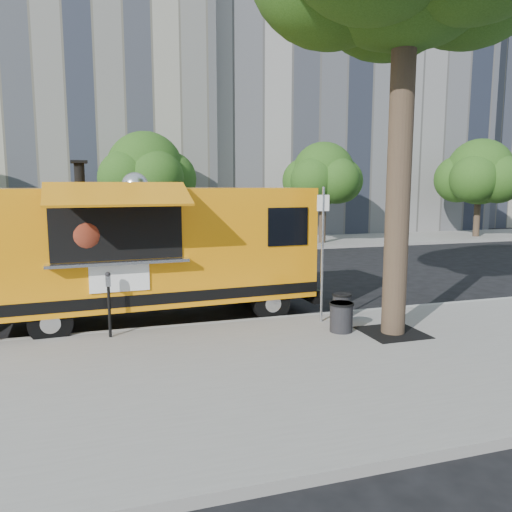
{
  "coord_description": "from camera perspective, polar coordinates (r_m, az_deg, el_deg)",
  "views": [
    {
      "loc": [
        -3.07,
        -11.51,
        3.21
      ],
      "look_at": [
        0.5,
        0.0,
        1.46
      ],
      "focal_mm": 35.0,
      "sensor_mm": 36.0,
      "label": 1
    }
  ],
  "objects": [
    {
      "name": "tree_well",
      "position": [
        10.84,
        15.34,
        -8.44
      ],
      "size": [
        1.2,
        1.2,
        0.02
      ],
      "primitive_type": "cube",
      "color": "black",
      "rests_on": "sidewalk"
    },
    {
      "name": "trash_bin_right",
      "position": [
        11.78,
        9.76,
        -5.47
      ],
      "size": [
        0.45,
        0.45,
        0.54
      ],
      "color": "black",
      "rests_on": "sidewalk"
    },
    {
      "name": "ground",
      "position": [
        12.34,
        -2.23,
        -6.84
      ],
      "size": [
        120.0,
        120.0,
        0.0
      ],
      "primitive_type": "plane",
      "color": "black",
      "rests_on": "ground"
    },
    {
      "name": "trash_bin_left",
      "position": [
        10.61,
        9.72,
        -6.79
      ],
      "size": [
        0.51,
        0.51,
        0.62
      ],
      "color": "black",
      "rests_on": "sidewalk"
    },
    {
      "name": "far_tree_b",
      "position": [
        24.31,
        -12.52,
        9.51
      ],
      "size": [
        3.6,
        3.6,
        5.5
      ],
      "color": "#33261C",
      "rests_on": "far_sidewalk"
    },
    {
      "name": "parking_meter",
      "position": [
        10.4,
        -16.48,
        -4.47
      ],
      "size": [
        0.11,
        0.11,
        1.33
      ],
      "color": "black",
      "rests_on": "sidewalk"
    },
    {
      "name": "building_right",
      "position": [
        48.76,
        26.31,
        13.04
      ],
      "size": [
        16.0,
        12.0,
        16.0
      ],
      "primitive_type": "cube",
      "color": "#A7A18B",
      "rests_on": "ground"
    },
    {
      "name": "building_mid",
      "position": [
        38.27,
        6.58,
        18.41
      ],
      "size": [
        20.0,
        14.0,
        20.0
      ],
      "primitive_type": "cube",
      "color": "gray",
      "rests_on": "ground"
    },
    {
      "name": "food_truck",
      "position": [
        11.83,
        -11.34,
        0.92
      ],
      "size": [
        7.56,
        3.76,
        3.69
      ],
      "rotation": [
        0.0,
        0.0,
        0.05
      ],
      "color": "orange",
      "rests_on": "ground"
    },
    {
      "name": "far_tree_c",
      "position": [
        26.36,
        7.7,
        9.27
      ],
      "size": [
        3.24,
        3.24,
        5.21
      ],
      "color": "#33261C",
      "rests_on": "far_sidewalk"
    },
    {
      "name": "sign_post",
      "position": [
        11.07,
        7.6,
        1.1
      ],
      "size": [
        0.28,
        0.06,
        3.0
      ],
      "color": "silver",
      "rests_on": "sidewalk"
    },
    {
      "name": "far_sidewalk",
      "position": [
        25.39,
        -10.17,
        1.02
      ],
      "size": [
        60.0,
        5.0,
        0.15
      ],
      "primitive_type": "cube",
      "color": "gray",
      "rests_on": "ground"
    },
    {
      "name": "curb",
      "position": [
        11.46,
        -1.02,
        -7.64
      ],
      "size": [
        60.0,
        0.14,
        0.16
      ],
      "primitive_type": "cube",
      "color": "#999993",
      "rests_on": "ground"
    },
    {
      "name": "sidewalk",
      "position": [
        8.7,
        4.8,
        -12.91
      ],
      "size": [
        60.0,
        6.0,
        0.15
      ],
      "primitive_type": "cube",
      "color": "gray",
      "rests_on": "ground"
    },
    {
      "name": "building_left",
      "position": [
        34.99,
        -26.81,
        21.94
      ],
      "size": [
        22.0,
        14.0,
        24.0
      ],
      "primitive_type": "cube",
      "color": "#A7A18B",
      "rests_on": "ground"
    },
    {
      "name": "far_tree_d",
      "position": [
        32.03,
        24.2,
        8.74
      ],
      "size": [
        3.78,
        3.78,
        5.64
      ],
      "color": "#33261C",
      "rests_on": "far_sidewalk"
    }
  ]
}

